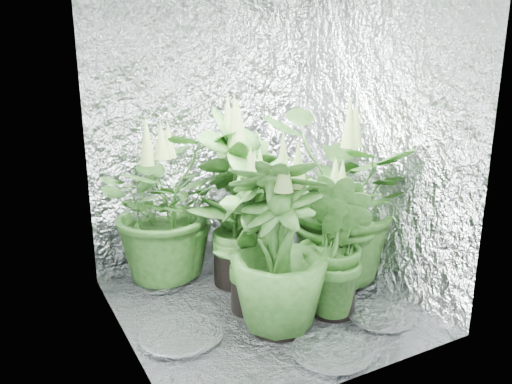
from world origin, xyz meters
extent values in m
plane|color=silver|center=(0.00, 0.00, 0.00)|extent=(1.60, 1.60, 0.00)
cube|color=silver|center=(0.00, 0.80, 1.00)|extent=(1.60, 0.02, 2.00)
cube|color=silver|center=(0.00, -0.80, 1.00)|extent=(1.60, 0.02, 2.00)
cube|color=silver|center=(-0.80, 0.00, 1.00)|extent=(0.02, 1.60, 2.00)
cube|color=silver|center=(0.80, 0.00, 1.00)|extent=(0.02, 1.60, 2.00)
cylinder|color=black|center=(-0.36, 0.62, 0.13)|extent=(0.30, 0.30, 0.26)
cylinder|color=#4E3714|center=(-0.36, 0.62, 0.25)|extent=(0.27, 0.27, 0.03)
imported|color=#183C0F|center=(-0.36, 0.62, 0.52)|extent=(0.92, 0.92, 0.98)
cone|color=olive|center=(-0.36, 0.62, 0.95)|extent=(0.10, 0.10, 0.26)
cylinder|color=black|center=(0.01, 0.36, 0.14)|extent=(0.31, 0.31, 0.27)
cylinder|color=#4E3714|center=(0.01, 0.36, 0.26)|extent=(0.28, 0.28, 0.03)
imported|color=#183C0F|center=(0.01, 0.36, 0.58)|extent=(0.77, 0.77, 1.09)
cone|color=olive|center=(0.01, 0.36, 1.06)|extent=(0.10, 0.10, 0.27)
cylinder|color=black|center=(0.16, 0.57, 0.11)|extent=(0.25, 0.25, 0.22)
cylinder|color=#4E3714|center=(0.16, 0.57, 0.20)|extent=(0.23, 0.23, 0.03)
imported|color=#183C0F|center=(0.16, 0.57, 0.48)|extent=(0.60, 0.60, 0.90)
cone|color=olive|center=(0.16, 0.57, 0.88)|extent=(0.08, 0.08, 0.22)
cylinder|color=black|center=(-0.05, -0.25, 0.14)|extent=(0.31, 0.31, 0.28)
cylinder|color=#4E3714|center=(-0.05, -0.25, 0.26)|extent=(0.28, 0.28, 0.03)
imported|color=#183C0F|center=(-0.05, -0.25, 0.50)|extent=(0.71, 0.71, 0.93)
cone|color=olive|center=(-0.05, -0.25, 0.90)|extent=(0.10, 0.10, 0.28)
cylinder|color=black|center=(0.58, 0.03, 0.13)|extent=(0.29, 0.29, 0.26)
cylinder|color=#4E3714|center=(0.58, 0.03, 0.25)|extent=(0.27, 0.27, 0.03)
imported|color=#183C0F|center=(0.58, 0.03, 0.57)|extent=(1.25, 1.25, 1.08)
cone|color=olive|center=(0.58, 0.03, 1.04)|extent=(0.09, 0.09, 0.26)
cylinder|color=black|center=(-0.07, 0.00, 0.11)|extent=(0.25, 0.25, 0.22)
cylinder|color=#4E3714|center=(-0.07, 0.00, 0.21)|extent=(0.23, 0.23, 0.03)
imported|color=#183C0F|center=(-0.07, 0.00, 0.47)|extent=(0.65, 0.65, 0.88)
cone|color=olive|center=(-0.07, 0.00, 0.86)|extent=(0.08, 0.08, 0.22)
cylinder|color=black|center=(0.31, -0.26, 0.11)|extent=(0.25, 0.25, 0.23)
cylinder|color=#4E3714|center=(0.31, -0.26, 0.21)|extent=(0.23, 0.23, 0.03)
imported|color=#183C0F|center=(0.31, -0.26, 0.44)|extent=(0.50, 0.50, 0.82)
cone|color=olive|center=(0.31, -0.26, 0.80)|extent=(0.08, 0.08, 0.23)
cylinder|color=black|center=(0.64, 0.51, 0.04)|extent=(0.13, 0.13, 0.08)
cylinder|color=black|center=(0.64, 0.51, 0.19)|extent=(0.12, 0.12, 0.10)
cylinder|color=#4C4C51|center=(0.58, 0.53, 0.19)|extent=(0.10, 0.28, 0.29)
torus|color=#4C4C51|center=(0.58, 0.53, 0.19)|extent=(0.10, 0.29, 0.30)
cube|color=white|center=(0.36, -0.29, 0.30)|extent=(0.06, 0.05, 0.09)
camera|label=1|loc=(-1.31, -2.33, 1.43)|focal=35.00mm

